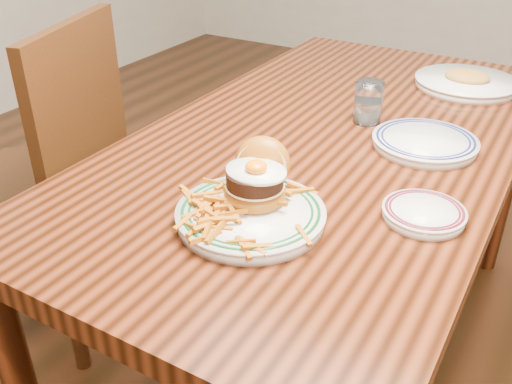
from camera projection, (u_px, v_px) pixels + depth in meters
The scene contains 8 objects.
floor at pixel (316, 352), 1.79m from camera, with size 6.00×6.00×0.00m, color black.
table at pixel (329, 165), 1.46m from camera, with size 0.85×1.60×0.75m.
chair_left at pixel (50, 179), 1.67m from camera, with size 0.58×0.58×0.99m.
main_plate at pixel (253, 201), 1.06m from camera, with size 0.28×0.30×0.13m.
side_plate at pixel (424, 213), 1.06m from camera, with size 0.16×0.16×0.02m.
rear_plate at pixel (425, 142), 1.33m from camera, with size 0.24×0.24×0.03m.
water_glass at pixel (368, 104), 1.45m from camera, with size 0.07×0.07×0.11m.
far_plate at pixel (466, 82), 1.69m from camera, with size 0.30×0.30×0.05m.
Camera 1 is at (0.49, -1.21, 1.33)m, focal length 40.00 mm.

